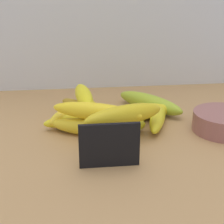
# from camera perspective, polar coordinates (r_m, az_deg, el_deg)

# --- Properties ---
(counter_top) EXTENTS (1.10, 0.76, 0.03)m
(counter_top) POSITION_cam_1_polar(r_m,az_deg,el_deg) (0.75, -3.39, -5.68)
(counter_top) COLOR #AC8151
(counter_top) RESTS_ON ground
(chalkboard_sign) EXTENTS (0.11, 0.02, 0.08)m
(chalkboard_sign) POSITION_cam_1_polar(r_m,az_deg,el_deg) (0.63, -0.43, -5.72)
(chalkboard_sign) COLOR black
(chalkboard_sign) RESTS_ON counter_top
(banana_0) EXTENTS (0.20, 0.07, 0.04)m
(banana_0) POSITION_cam_1_polar(r_m,az_deg,el_deg) (0.84, 3.74, -0.05)
(banana_0) COLOR yellow
(banana_0) RESTS_ON counter_top
(banana_1) EXTENTS (0.09, 0.19, 0.03)m
(banana_1) POSITION_cam_1_polar(r_m,az_deg,el_deg) (0.83, 7.52, -0.73)
(banana_1) COLOR gold
(banana_1) RESTS_ON counter_top
(banana_2) EXTENTS (0.12, 0.16, 0.03)m
(banana_2) POSITION_cam_1_polar(r_m,az_deg,el_deg) (0.88, -4.85, 0.55)
(banana_2) COLOR #A7811D
(banana_2) RESTS_ON counter_top
(banana_3) EXTENTS (0.14, 0.15, 0.04)m
(banana_3) POSITION_cam_1_polar(r_m,az_deg,el_deg) (0.84, -6.25, -0.05)
(banana_3) COLOR yellow
(banana_3) RESTS_ON counter_top
(banana_4) EXTENTS (0.16, 0.19, 0.04)m
(banana_4) POSITION_cam_1_polar(r_m,az_deg,el_deg) (0.91, 6.16, 1.52)
(banana_4) COLOR #9DB72C
(banana_4) RESTS_ON counter_top
(banana_5) EXTENTS (0.15, 0.10, 0.04)m
(banana_5) POSITION_cam_1_polar(r_m,az_deg,el_deg) (0.74, 0.72, -3.07)
(banana_5) COLOR gold
(banana_5) RESTS_ON counter_top
(banana_6) EXTENTS (0.14, 0.20, 0.04)m
(banana_6) POSITION_cam_1_polar(r_m,az_deg,el_deg) (0.80, 3.46, -1.32)
(banana_6) COLOR yellow
(banana_6) RESTS_ON counter_top
(banana_7) EXTENTS (0.19, 0.11, 0.04)m
(banana_7) POSITION_cam_1_polar(r_m,az_deg,el_deg) (0.76, -3.09, -2.59)
(banana_7) COLOR gold
(banana_7) RESTS_ON counter_top
(banana_8) EXTENTS (0.18, 0.08, 0.03)m
(banana_8) POSITION_cam_1_polar(r_m,az_deg,el_deg) (0.81, -5.13, -1.12)
(banana_8) COLOR yellow
(banana_8) RESTS_ON counter_top
(banana_9) EXTENTS (0.20, 0.11, 0.04)m
(banana_9) POSITION_cam_1_polar(r_m,az_deg,el_deg) (0.74, -2.58, 0.08)
(banana_9) COLOR yellow
(banana_9) RESTS_ON banana_7
(banana_10) EXTENTS (0.18, 0.10, 0.04)m
(banana_10) POSITION_cam_1_polar(r_m,az_deg,el_deg) (0.72, 1.95, -0.52)
(banana_10) COLOR gold
(banana_10) RESTS_ON banana_5
(banana_11) EXTENTS (0.05, 0.17, 0.04)m
(banana_11) POSITION_cam_1_polar(r_m,az_deg,el_deg) (0.86, -4.63, 2.64)
(banana_11) COLOR yellow
(banana_11) RESTS_ON banana_2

